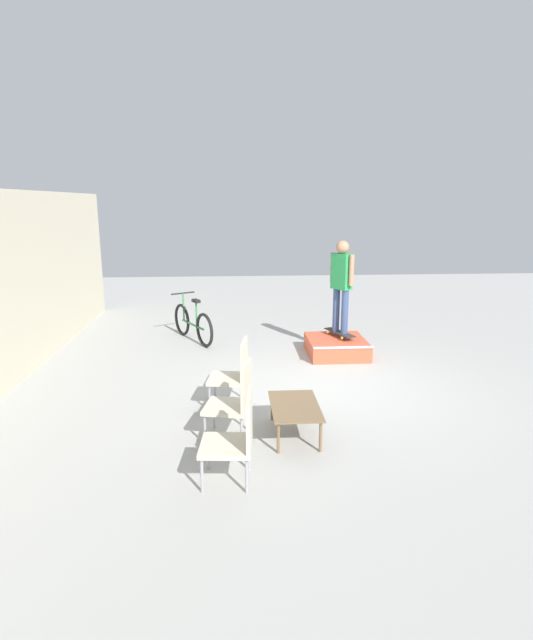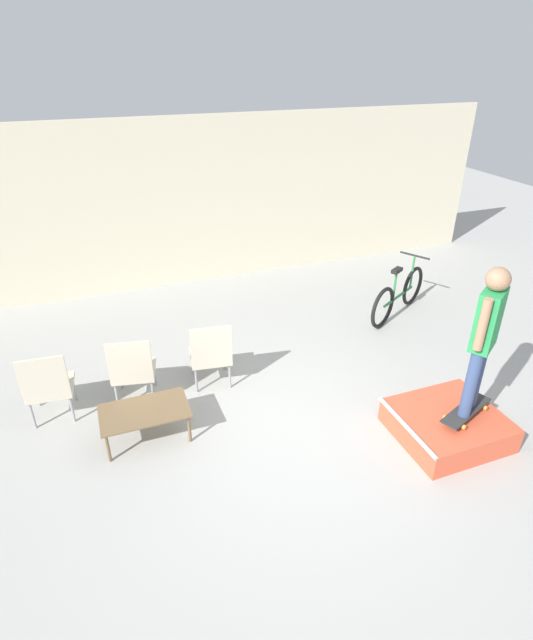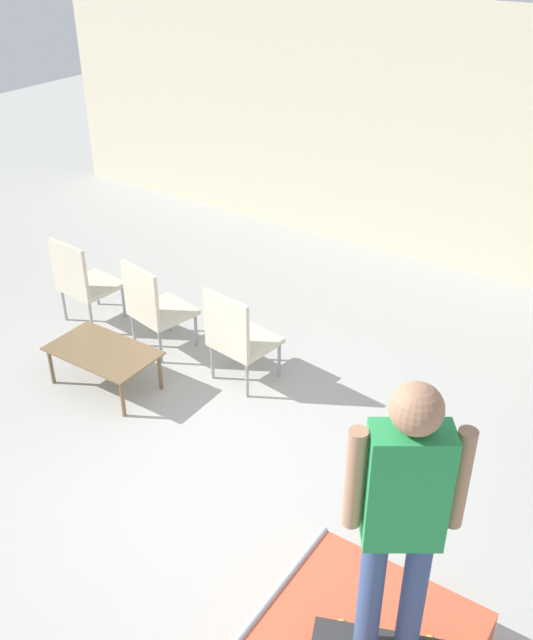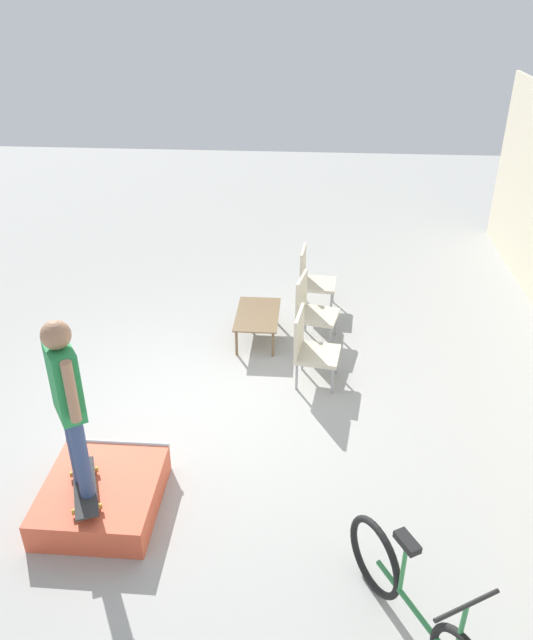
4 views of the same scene
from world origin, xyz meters
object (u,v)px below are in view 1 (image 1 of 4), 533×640
patio_chair_right (235,371)px  person_skater (342,279)px  skate_ramp_box (336,347)px  patio_chair_left (236,436)px  patio_chair_center (235,399)px  bicycle (193,324)px  skateboard_on_ramp (340,333)px  coffee_table (295,408)px

patio_chair_right → person_skater: bearing=148.3°
skate_ramp_box → patio_chair_right: patio_chair_right is taller
patio_chair_right → skate_ramp_box: bearing=147.7°
patio_chair_left → skate_ramp_box: bearing=160.4°
patio_chair_center → bicycle: size_ratio=0.61×
skateboard_on_ramp → bicycle: 3.03m
patio_chair_right → bicycle: bicycle is taller
skate_ramp_box → patio_chair_left: size_ratio=1.25×
person_skater → bicycle: bearing=36.8°
skateboard_on_ramp → person_skater: size_ratio=0.47×
patio_chair_center → bicycle: bicycle is taller
person_skater → patio_chair_center: 4.07m
person_skater → patio_chair_right: (-2.42, 2.01, -0.91)m
skate_ramp_box → coffee_table: 3.47m
skate_ramp_box → person_skater: bearing=-30.4°
skateboard_on_ramp → bicycle: bicycle is taller
patio_chair_center → bicycle: bearing=-157.2°
coffee_table → bicycle: 4.68m
person_skater → bicycle: size_ratio=1.10×
patio_chair_center → patio_chair_right: size_ratio=1.00×
person_skater → coffee_table: 3.78m
person_skater → bicycle: 3.20m
patio_chair_center → bicycle: (4.43, 0.84, -0.14)m
coffee_table → patio_chair_left: patio_chair_left is taller
skate_ramp_box → skateboard_on_ramp: size_ratio=1.47×
skate_ramp_box → patio_chair_right: bearing=139.8°
person_skater → coffee_table: size_ratio=1.74×
person_skater → patio_chair_left: person_skater is taller
patio_chair_center → person_skater: bearing=161.6°
person_skater → patio_chair_right: person_skater is taller
coffee_table → patio_chair_center: (-0.02, 0.73, 0.15)m
patio_chair_center → skateboard_on_ramp: bearing=161.6°
patio_chair_right → coffee_table: bearing=44.7°
person_skater → patio_chair_left: bearing=121.8°
skate_ramp_box → patio_chair_center: patio_chair_center is taller
patio_chair_right → bicycle: size_ratio=0.61×
person_skater → patio_chair_center: (-3.42, 2.01, -0.91)m
patio_chair_center → coffee_table: bearing=103.7°
person_skater → patio_chair_left: size_ratio=1.81×
patio_chair_left → skateboard_on_ramp: bearing=160.2°
skateboard_on_ramp → patio_chair_right: size_ratio=0.85×
patio_chair_left → patio_chair_center: (0.98, 0.00, 0.00)m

